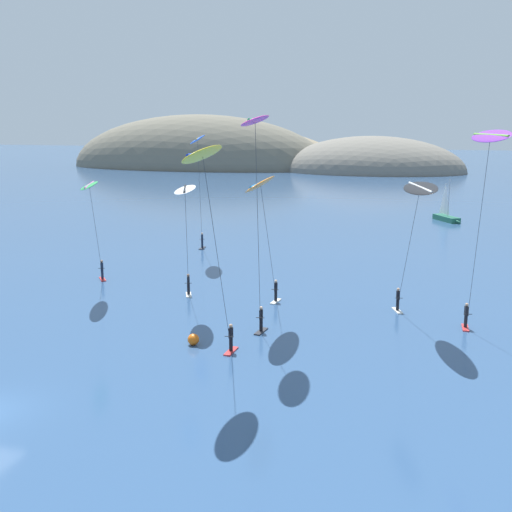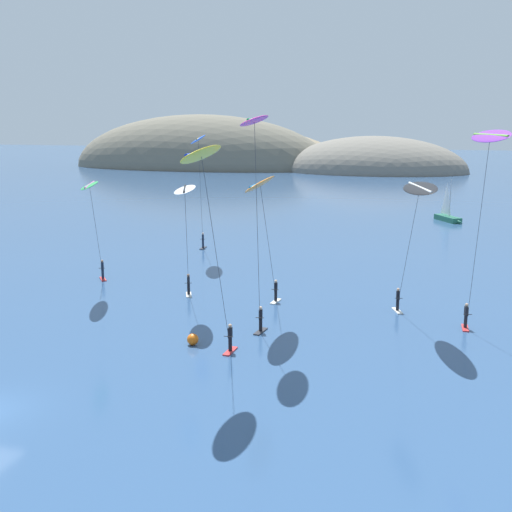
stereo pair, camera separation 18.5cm
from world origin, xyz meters
TOP-DOWN VIEW (x-y plane):
  - headland_island at (-42.58, 159.51)m, footprint 118.27×52.84m
  - sailboat_near at (20.92, 66.50)m, footprint 3.95×5.55m
  - kitesurfer_green at (-5.67, 19.99)m, footprint 4.28×8.18m
  - kitesurfer_magenta at (9.51, 12.51)m, footprint 2.10×5.54m
  - kitesurfer_blue at (-2.66, 34.82)m, footprint 3.45×8.52m
  - kitesurfer_black at (18.50, 17.46)m, footprint 3.30×8.61m
  - kitesurfer_purple at (22.35, 17.27)m, footprint 2.74×6.17m
  - kitesurfer_yellow at (8.71, 6.44)m, footprint 1.72×7.73m
  - kitesurfer_orange at (8.73, 16.59)m, footprint 1.89×9.28m
  - kitesurfer_white at (3.26, 17.01)m, footprint 4.05×8.36m
  - marker_buoy at (5.96, 11.24)m, footprint 0.70×0.70m

SIDE VIEW (x-z plane):
  - headland_island at x=-42.58m, z-range -15.27..15.27m
  - marker_buoy at x=5.96m, z-range 0.00..0.70m
  - sailboat_near at x=20.92m, z-range -2.21..3.49m
  - kitesurfer_green at x=-5.67m, z-range 3.40..12.22m
  - kitesurfer_white at x=3.26m, z-range 3.57..12.64m
  - kitesurfer_black at x=18.50m, z-range 3.92..13.53m
  - kitesurfer_orange at x=8.73m, z-range 3.86..13.73m
  - kitesurfer_blue at x=-2.66m, z-range 4.72..16.79m
  - kitesurfer_yellow at x=8.71m, z-range 4.69..16.90m
  - kitesurfer_purple at x=22.35m, z-range 5.09..17.93m
  - kitesurfer_magenta at x=9.51m, z-range 5.38..19.03m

